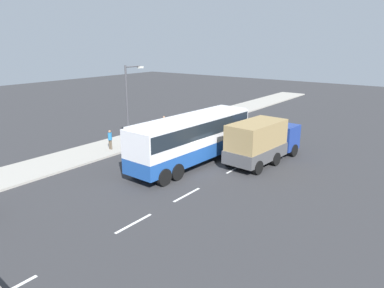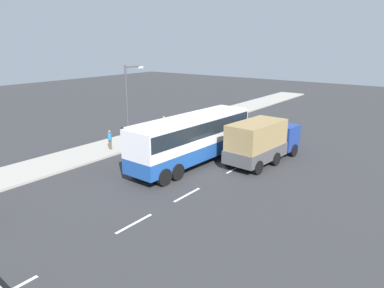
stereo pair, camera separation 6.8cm
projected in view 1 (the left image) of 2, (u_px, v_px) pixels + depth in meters
name	position (u px, v px, depth m)	size (l,w,h in m)	color
ground_plane	(196.00, 168.00, 25.28)	(120.00, 120.00, 0.00)	#333335
sidewalk_curb	(112.00, 146.00, 30.33)	(80.00, 4.00, 0.15)	#A8A399
lane_centreline	(156.00, 211.00, 18.86)	(27.41, 0.16, 0.01)	white
coach_bus	(192.00, 135.00, 25.53)	(10.99, 3.14, 3.54)	#1E4C9E
cargo_truck	(262.00, 140.00, 26.11)	(7.21, 3.08, 3.15)	navy
pedestrian_near_curb	(110.00, 138.00, 28.95)	(0.32, 0.32, 1.59)	brown
pedestrian_at_crossing	(164.00, 124.00, 33.68)	(0.32, 0.32, 1.73)	brown
street_lamp	(129.00, 100.00, 29.22)	(2.00, 0.24, 6.64)	#47474C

